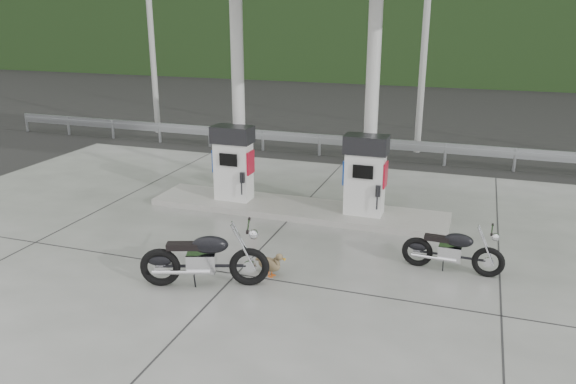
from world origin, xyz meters
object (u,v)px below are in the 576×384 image
(gas_pump_right, at_px, (365,175))
(motorcycle_right, at_px, (453,251))
(gas_pump_left, at_px, (233,163))
(duck, at_px, (269,265))
(motorcycle_left, at_px, (204,259))

(gas_pump_right, distance_m, motorcycle_right, 3.01)
(gas_pump_left, distance_m, motorcycle_right, 5.69)
(gas_pump_left, relative_size, duck, 3.14)
(gas_pump_right, distance_m, duck, 3.59)
(gas_pump_left, bearing_deg, duck, -56.94)
(gas_pump_right, bearing_deg, duck, -107.09)
(duck, bearing_deg, motorcycle_left, -125.01)
(gas_pump_left, distance_m, duck, 4.07)
(gas_pump_right, relative_size, duck, 3.14)
(gas_pump_left, relative_size, motorcycle_left, 0.87)
(motorcycle_left, bearing_deg, gas_pump_right, 44.80)
(gas_pump_right, relative_size, motorcycle_right, 1.06)
(motorcycle_right, xyz_separation_m, duck, (-3.08, -1.24, -0.20))
(motorcycle_right, distance_m, duck, 3.32)
(gas_pump_right, distance_m, motorcycle_left, 4.52)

